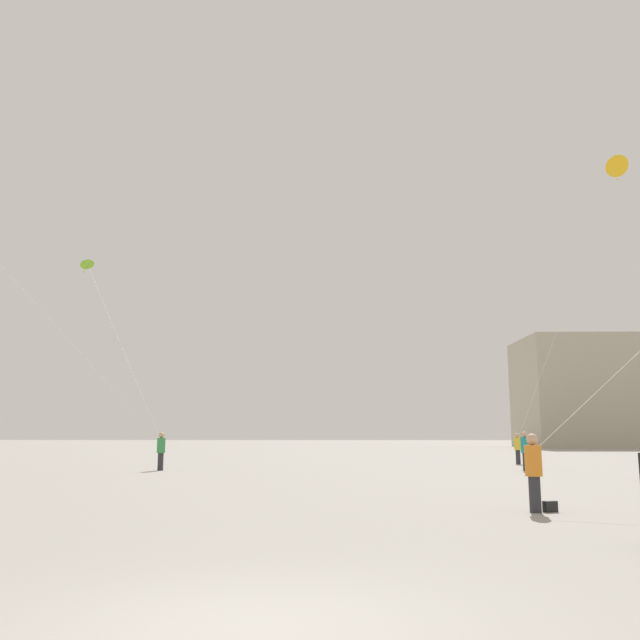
# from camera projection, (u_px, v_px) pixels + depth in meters

# --- Properties ---
(ground_plane) EXTENTS (300.00, 300.00, 0.00)m
(ground_plane) POSITION_uv_depth(u_px,v_px,m) (251.00, 629.00, 6.02)
(ground_plane) COLOR gray
(person_in_orange) EXTENTS (0.37, 0.37, 1.71)m
(person_in_orange) POSITION_uv_depth(u_px,v_px,m) (534.00, 469.00, 14.88)
(person_in_orange) COLOR #2D2D33
(person_in_orange) RESTS_ON ground_plane
(person_in_green) EXTENTS (0.38, 0.38, 1.74)m
(person_in_green) POSITION_uv_depth(u_px,v_px,m) (161.00, 449.00, 31.15)
(person_in_green) COLOR #2D2D33
(person_in_green) RESTS_ON ground_plane
(person_in_yellow) EXTENTS (0.37, 0.37, 1.70)m
(person_in_yellow) POSITION_uv_depth(u_px,v_px,m) (518.00, 447.00, 37.35)
(person_in_yellow) COLOR #2D2D33
(person_in_yellow) RESTS_ON ground_plane
(person_in_teal) EXTENTS (0.39, 0.39, 1.78)m
(person_in_teal) POSITION_uv_depth(u_px,v_px,m) (525.00, 449.00, 30.81)
(person_in_teal) COLOR #2D2D33
(person_in_teal) RESTS_ON ground_plane
(kite_amber_diamond) EXTENTS (5.68, 4.08, 15.15)m
(kite_amber_diamond) POSITION_uv_depth(u_px,v_px,m) (616.00, 168.00, 36.10)
(kite_amber_diamond) COLOR yellow
(kite_lime_diamond) EXTENTS (7.70, 8.68, 11.12)m
(kite_lime_diamond) POSITION_uv_depth(u_px,v_px,m) (88.00, 267.00, 41.16)
(kite_lime_diamond) COLOR #8CD12D
(building_left_hall) EXTENTS (23.54, 12.93, 13.03)m
(building_left_hall) POSITION_uv_depth(u_px,v_px,m) (620.00, 392.00, 81.24)
(building_left_hall) COLOR #B2A893
(building_left_hall) RESTS_ON ground_plane
(handbag_beside_flyer) EXTENTS (0.35, 0.26, 0.24)m
(handbag_beside_flyer) POSITION_uv_depth(u_px,v_px,m) (550.00, 507.00, 14.83)
(handbag_beside_flyer) COLOR black
(handbag_beside_flyer) RESTS_ON ground_plane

